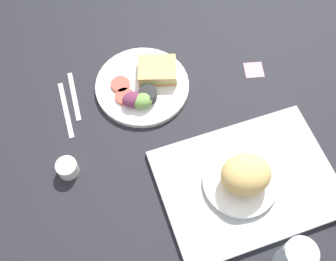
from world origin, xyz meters
TOP-DOWN VIEW (x-y plane):
  - ground_plane at (0.00, 0.00)cm, footprint 190.00×150.00cm
  - serving_tray at (-14.60, 21.27)cm, footprint 47.42×36.39cm
  - bread_plate_near at (-12.81, 21.38)cm, footprint 19.26×19.26cm
  - plate_with_salad at (4.51, -14.51)cm, footprint 27.43×27.43cm
  - drinking_glass at (-16.99, 43.11)cm, footprint 7.28×7.28cm
  - espresso_cup at (30.04, 6.15)cm, footprint 5.60×5.60cm
  - fork at (25.17, -16.93)cm, footprint 1.62×17.02cm
  - knife at (28.17, -12.93)cm, footprint 2.18×19.04cm
  - sticky_note at (-28.98, -12.72)cm, footprint 6.45×6.45cm

SIDE VIEW (x-z plane):
  - ground_plane at x=0.00cm, z-range -3.00..0.00cm
  - sticky_note at x=-28.98cm, z-range 0.00..0.12cm
  - fork at x=25.17cm, z-range 0.00..0.50cm
  - knife at x=28.17cm, z-range 0.00..0.50cm
  - serving_tray at x=-14.60cm, z-range 0.00..1.60cm
  - plate_with_salad at x=4.51cm, z-range -0.95..4.45cm
  - espresso_cup at x=30.04cm, z-range 0.00..4.00cm
  - bread_plate_near at x=-12.81cm, z-range 0.79..10.85cm
  - drinking_glass at x=-16.99cm, z-range 0.00..13.03cm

